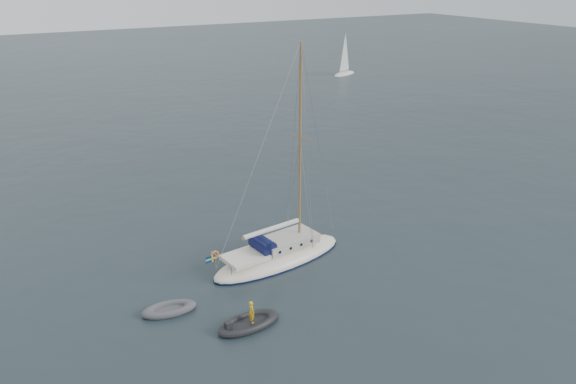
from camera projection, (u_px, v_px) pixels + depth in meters
ground at (307, 267)px, 35.21m from camera, size 300.00×300.00×0.00m
sailboat at (279, 246)px, 35.57m from camera, size 9.97×2.98×14.19m
dinghy at (169, 309)px, 30.53m from camera, size 2.99×1.35×0.43m
rib at (249, 322)px, 29.35m from camera, size 3.57×1.62×1.46m
distant_yacht_b at (345, 55)px, 96.36m from camera, size 5.88×3.13×7.79m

